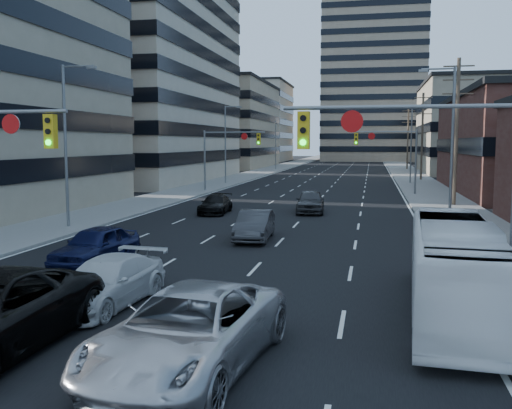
{
  "coord_description": "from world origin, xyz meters",
  "views": [
    {
      "loc": [
        6.09,
        -8.82,
        4.79
      ],
      "look_at": [
        1.33,
        14.56,
        2.2
      ],
      "focal_mm": 40.0,
      "sensor_mm": 36.0,
      "label": 1
    }
  ],
  "objects_px": {
    "silver_suv": "(189,331)",
    "transit_bus": "(455,269)",
    "white_van": "(107,282)",
    "sedan_blue": "(96,246)"
  },
  "relations": [
    {
      "from": "silver_suv",
      "to": "transit_bus",
      "type": "xyz_separation_m",
      "value": [
        6.01,
        5.11,
        0.48
      ]
    },
    {
      "from": "white_van",
      "to": "silver_suv",
      "type": "bearing_deg",
      "value": -41.06
    },
    {
      "from": "white_van",
      "to": "silver_suv",
      "type": "relative_size",
      "value": 0.79
    },
    {
      "from": "silver_suv",
      "to": "transit_bus",
      "type": "height_order",
      "value": "transit_bus"
    },
    {
      "from": "white_van",
      "to": "sedan_blue",
      "type": "xyz_separation_m",
      "value": [
        -2.97,
        5.11,
        0.07
      ]
    },
    {
      "from": "silver_suv",
      "to": "sedan_blue",
      "type": "relative_size",
      "value": 1.35
    },
    {
      "from": "silver_suv",
      "to": "sedan_blue",
      "type": "distance_m",
      "value": 11.49
    },
    {
      "from": "white_van",
      "to": "transit_bus",
      "type": "distance_m",
      "value": 9.97
    },
    {
      "from": "white_van",
      "to": "sedan_blue",
      "type": "height_order",
      "value": "sedan_blue"
    },
    {
      "from": "sedan_blue",
      "to": "transit_bus",
      "type": "bearing_deg",
      "value": -12.03
    }
  ]
}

